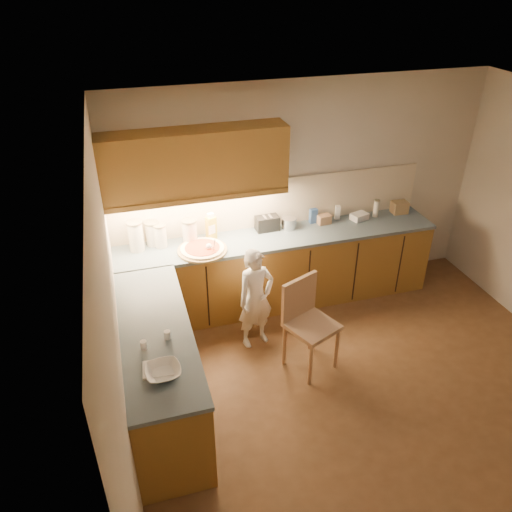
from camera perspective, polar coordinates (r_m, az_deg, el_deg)
name	(u,v)px	position (r m, az deg, el deg)	size (l,w,h in m)	color
room	(392,243)	(4.21, 15.23, 1.45)	(4.54, 4.50, 2.62)	#53341C
l_counter	(244,297)	(5.51, -1.37, -4.76)	(3.77, 2.62, 0.92)	olive
backsplash	(272,203)	(5.88, 1.82, 6.12)	(3.75, 0.02, 0.58)	beige
upper_cabinets	(195,163)	(5.30, -6.97, 10.52)	(1.95, 0.36, 0.73)	olive
pizza_on_board	(203,249)	(5.47, -6.12, 0.78)	(0.54, 0.54, 0.22)	tan
child	(256,299)	(5.29, -0.02, -4.90)	(0.42, 0.28, 1.16)	silver
wooden_chair	(307,318)	(5.06, 5.82, -7.07)	(0.58, 0.58, 0.99)	tan
mixing_bowl	(163,372)	(3.97, -10.59, -12.91)	(0.28, 0.28, 0.07)	silver
canister_a	(136,236)	(5.54, -13.57, 2.24)	(0.17, 0.17, 0.35)	white
canister_b	(152,233)	(5.63, -11.75, 2.57)	(0.16, 0.16, 0.28)	white
canister_c	(160,235)	(5.58, -10.87, 2.32)	(0.14, 0.14, 0.27)	white
canister_d	(190,231)	(5.60, -7.59, 2.84)	(0.17, 0.17, 0.28)	silver
oil_jug	(211,227)	(5.65, -5.15, 3.30)	(0.13, 0.11, 0.32)	gold
toaster	(267,223)	(5.85, 1.29, 3.76)	(0.27, 0.16, 0.18)	black
steel_pot	(289,223)	(5.90, 3.78, 3.77)	(0.18, 0.18, 0.14)	#B1B0B6
blue_box	(313,216)	(6.06, 6.57, 4.58)	(0.09, 0.06, 0.18)	#325697
card_box_a	(324,219)	(6.07, 7.78, 4.19)	(0.15, 0.11, 0.11)	tan
white_bottle	(337,212)	(6.19, 9.29, 4.95)	(0.06, 0.06, 0.17)	silver
flat_pack	(359,216)	(6.24, 11.72, 4.45)	(0.20, 0.14, 0.08)	silver
tall_jar	(376,208)	(6.33, 13.56, 5.33)	(0.07, 0.07, 0.22)	white
card_box_b	(400,207)	(6.52, 16.08, 5.38)	(0.19, 0.15, 0.15)	#9E8155
dough_cloth	(159,368)	(4.04, -11.03, -12.50)	(0.25, 0.20, 0.02)	white
spice_jar_a	(144,345)	(4.24, -12.72, -9.87)	(0.06, 0.06, 0.07)	white
spice_jar_b	(167,335)	(4.29, -10.10, -8.86)	(0.06, 0.06, 0.07)	white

